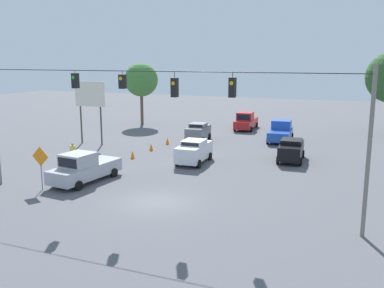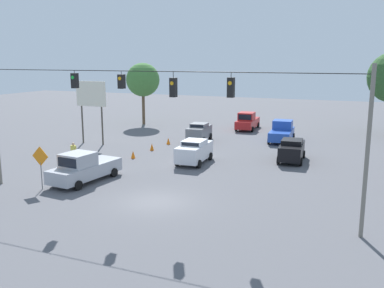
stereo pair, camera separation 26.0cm
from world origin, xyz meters
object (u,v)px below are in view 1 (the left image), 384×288
Objects in this scene: overhead_signal_span at (150,115)px; roadside_billboard at (90,99)px; sedan_black_oncoming_far at (291,150)px; tree_horizon_right at (141,80)px; pickup_truck_blue_oncoming_deep at (281,132)px; traffic_cone_fourth at (151,147)px; sedan_grey_withflow_far at (198,132)px; pedestrian at (73,153)px; traffic_cone_fifth at (167,141)px; pickup_truck_red_withflow_deep at (246,121)px; work_zone_sign at (41,160)px; pickup_truck_silver_parked_shoulder at (84,168)px; traffic_cone_nearest at (82,175)px; traffic_cone_third at (133,155)px; sedan_white_withflow_mid at (194,151)px; traffic_cone_second at (110,164)px.

roadside_billboard is at bearing -45.03° from overhead_signal_span.
sedan_black_oncoming_far is 0.58× the size of tree_horizon_right.
pickup_truck_blue_oncoming_deep is 13.70m from traffic_cone_fourth.
sedan_grey_withflow_far is 13.98m from pedestrian.
sedan_black_oncoming_far is 25.39m from tree_horizon_right.
traffic_cone_fifth is at bearing 30.56° from pickup_truck_blue_oncoming_deep.
tree_horizon_right is (13.50, 1.11, 4.71)m from pickup_truck_red_withflow_deep.
work_zone_sign is at bearing 112.43° from pedestrian.
traffic_cone_nearest is (0.55, -0.52, -0.65)m from pickup_truck_silver_parked_shoulder.
overhead_signal_span reaches higher than traffic_cone_third.
sedan_white_withflow_mid is 0.57× the size of tree_horizon_right.
pickup_truck_red_withflow_deep is 1.21× the size of sedan_white_withflow_mid.
traffic_cone_third is at bearing 76.79° from sedan_grey_withflow_far.
pickup_truck_silver_parked_shoulder is 3.05m from work_zone_sign.
traffic_cone_nearest is at bearing 89.44° from traffic_cone_fifth.
pickup_truck_silver_parked_shoulder is at bearing -21.58° from overhead_signal_span.
roadside_billboard is at bearing 97.17° from tree_horizon_right.
pedestrian is 21.59m from tree_horizon_right.
traffic_cone_third is (0.07, -3.54, 0.00)m from traffic_cone_second.
traffic_cone_nearest is 13.59m from roadside_billboard.
overhead_signal_span is 35.24× the size of traffic_cone_nearest.
roadside_billboard is (7.05, 2.67, 4.14)m from traffic_cone_fifth.
traffic_cone_nearest is (2.28, 16.48, -0.63)m from sedan_grey_withflow_far.
sedan_grey_withflow_far is 11.29m from roadside_billboard.
work_zone_sign is (1.00, 6.40, 1.66)m from traffic_cone_second.
overhead_signal_span is 16.08m from traffic_cone_fourth.
traffic_cone_second is 3.88m from pedestrian.
traffic_cone_fifth is 10.50m from pedestrian.
traffic_cone_fourth is at bearing -89.98° from traffic_cone_nearest.
traffic_cone_nearest is 5.38m from pedestrian.
sedan_grey_withflow_far is at bearing -110.55° from traffic_cone_fourth.
pickup_truck_silver_parked_shoulder is (1.72, 17.00, 0.02)m from sedan_grey_withflow_far.
sedan_black_oncoming_far is 8.68m from pickup_truck_blue_oncoming_deep.
sedan_black_oncoming_far is 2.77× the size of pedestrian.
sedan_black_oncoming_far is 7.00× the size of traffic_cone_fifth.
traffic_cone_second is at bearing 173.23° from pedestrian.
overhead_signal_span is 5.04× the size of sedan_black_oncoming_far.
traffic_cone_fifth is at bearing -90.56° from traffic_cone_nearest.
sedan_grey_withflow_far is 6.07× the size of traffic_cone_fourth.
pickup_truck_silver_parked_shoulder is 8.81× the size of traffic_cone_second.
sedan_black_oncoming_far is at bearing -138.40° from traffic_cone_nearest.
traffic_cone_fifth is at bearing -67.31° from overhead_signal_span.
traffic_cone_nearest is 6.94m from traffic_cone_third.
traffic_cone_third is 1.00× the size of traffic_cone_fifth.
pickup_truck_blue_oncoming_deep is 0.86× the size of roadside_billboard.
pickup_truck_silver_parked_shoulder is 9.35m from sedan_white_withflow_mid.
traffic_cone_fifth is (0.42, -14.12, -0.65)m from pickup_truck_silver_parked_shoulder.
tree_horizon_right reaches higher than pedestrian.
overhead_signal_span reaches higher than pickup_truck_silver_parked_shoulder.
traffic_cone_third is 0.40× the size of pedestrian.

